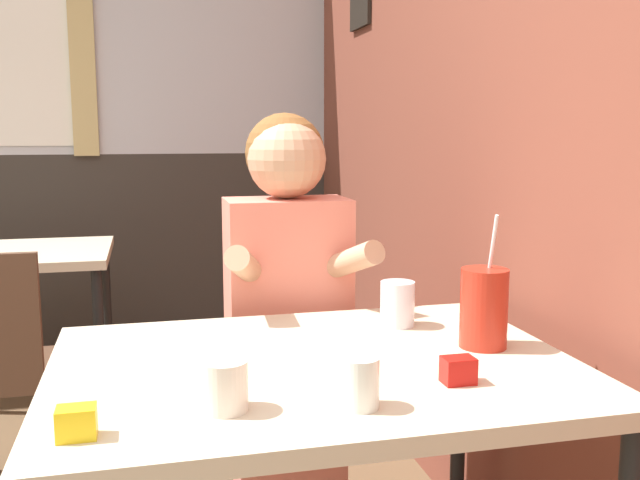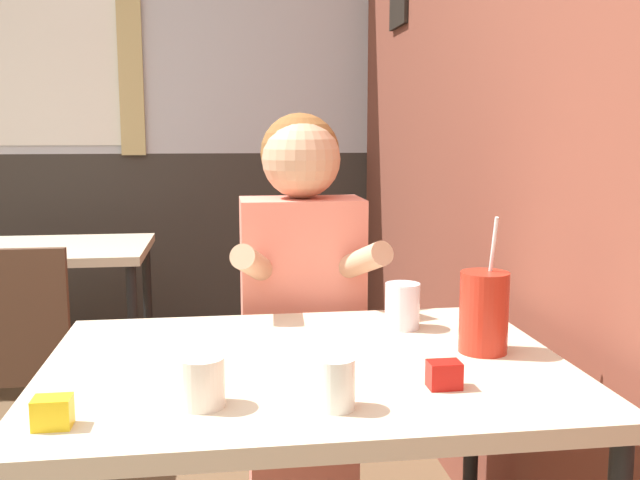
{
  "view_description": "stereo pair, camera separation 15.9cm",
  "coord_description": "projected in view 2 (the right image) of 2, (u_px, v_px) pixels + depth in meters",
  "views": [
    {
      "loc": [
        0.19,
        -0.96,
        1.21
      ],
      "look_at": [
        0.56,
        0.57,
        0.97
      ],
      "focal_mm": 40.0,
      "sensor_mm": 36.0,
      "label": 1
    },
    {
      "loc": [
        0.34,
        -0.99,
        1.21
      ],
      "look_at": [
        0.56,
        0.57,
        0.97
      ],
      "focal_mm": 40.0,
      "sensor_mm": 36.0,
      "label": 2
    }
  ],
  "objects": [
    {
      "name": "brick_wall_right",
      "position": [
        459.0,
        90.0,
        2.43
      ],
      "size": [
        0.08,
        4.79,
        2.7
      ],
      "color": "brown",
      "rests_on": "ground_plane"
    },
    {
      "name": "back_wall",
      "position": [
        149.0,
        103.0,
        3.66
      ],
      "size": [
        5.25,
        0.09,
        2.7
      ],
      "color": "silver",
      "rests_on": "ground_plane"
    },
    {
      "name": "main_table",
      "position": [
        307.0,
        392.0,
        1.48
      ],
      "size": [
        1.07,
        0.79,
        0.74
      ],
      "color": "beige",
      "rests_on": "ground_plane"
    },
    {
      "name": "background_table",
      "position": [
        48.0,
        267.0,
        2.96
      ],
      "size": [
        0.82,
        0.64,
        0.74
      ],
      "color": "beige",
      "rests_on": "ground_plane"
    },
    {
      "name": "chair_near_window",
      "position": [
        15.0,
        351.0,
        2.33
      ],
      "size": [
        0.4,
        0.4,
        0.86
      ],
      "rotation": [
        0.0,
        0.0,
        -0.01
      ],
      "color": "#4C3323",
      "rests_on": "ground_plane"
    },
    {
      "name": "person_seated",
      "position": [
        302.0,
        320.0,
        2.03
      ],
      "size": [
        0.42,
        0.41,
        1.27
      ],
      "color": "#EA7F6B",
      "rests_on": "ground_plane"
    },
    {
      "name": "cocktail_pitcher",
      "position": [
        484.0,
        312.0,
        1.52
      ],
      "size": [
        0.1,
        0.1,
        0.29
      ],
      "color": "#B22819",
      "rests_on": "main_table"
    },
    {
      "name": "glass_near_pitcher",
      "position": [
        402.0,
        306.0,
        1.71
      ],
      "size": [
        0.08,
        0.08,
        0.11
      ],
      "color": "silver",
      "rests_on": "main_table"
    },
    {
      "name": "glass_center",
      "position": [
        335.0,
        383.0,
        1.21
      ],
      "size": [
        0.07,
        0.07,
        0.09
      ],
      "color": "silver",
      "rests_on": "main_table"
    },
    {
      "name": "glass_far_side",
      "position": [
        201.0,
        382.0,
        1.22
      ],
      "size": [
        0.08,
        0.08,
        0.09
      ],
      "color": "silver",
      "rests_on": "main_table"
    },
    {
      "name": "condiment_ketchup",
      "position": [
        444.0,
        375.0,
        1.31
      ],
      "size": [
        0.06,
        0.04,
        0.05
      ],
      "color": "#B7140F",
      "rests_on": "main_table"
    },
    {
      "name": "condiment_mustard",
      "position": [
        52.0,
        412.0,
        1.13
      ],
      "size": [
        0.06,
        0.04,
        0.05
      ],
      "color": "yellow",
      "rests_on": "main_table"
    }
  ]
}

